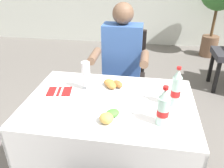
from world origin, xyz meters
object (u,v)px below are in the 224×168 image
object	(u,v)px
plate_far_diner	(114,86)
cola_bottle_primary	(176,89)
seated_diner_far	(121,64)
plate_near_camera	(110,118)
cola_bottle_secondary	(163,108)
main_dining_table	(110,121)
chair_far_diner_seat	(123,74)
beer_glass_left	(86,76)
napkin_cutlery_set	(59,91)

from	to	relation	value
plate_far_diner	cola_bottle_primary	world-z (taller)	cola_bottle_primary
seated_diner_far	plate_near_camera	xyz separation A→B (m)	(0.04, -0.90, 0.03)
seated_diner_far	cola_bottle_secondary	size ratio (longest dim) A/B	5.06
main_dining_table	plate_far_diner	bearing A→B (deg)	90.31
main_dining_table	plate_far_diner	world-z (taller)	plate_far_diner
chair_far_diner_seat	seated_diner_far	distance (m)	0.19
main_dining_table	cola_bottle_primary	bearing A→B (deg)	2.78
main_dining_table	plate_near_camera	xyz separation A→B (m)	(0.04, -0.22, 0.19)
beer_glass_left	chair_far_diner_seat	bearing A→B (deg)	73.17
seated_diner_far	napkin_cutlery_set	distance (m)	0.72
cola_bottle_primary	cola_bottle_secondary	distance (m)	0.23
cola_bottle_secondary	napkin_cutlery_set	size ratio (longest dim) A/B	1.27
plate_far_diner	beer_glass_left	world-z (taller)	beer_glass_left
cola_bottle_primary	main_dining_table	bearing A→B (deg)	-177.22
seated_diner_far	napkin_cutlery_set	bearing A→B (deg)	-121.53
cola_bottle_primary	cola_bottle_secondary	bearing A→B (deg)	-111.87
beer_glass_left	cola_bottle_primary	distance (m)	0.64
main_dining_table	seated_diner_far	size ratio (longest dim) A/B	0.91
beer_glass_left	napkin_cutlery_set	bearing A→B (deg)	-158.37
main_dining_table	beer_glass_left	world-z (taller)	beer_glass_left
beer_glass_left	cola_bottle_secondary	size ratio (longest dim) A/B	0.87
main_dining_table	cola_bottle_primary	xyz separation A→B (m)	(0.43, 0.02, 0.29)
main_dining_table	cola_bottle_primary	distance (m)	0.52
seated_diner_far	napkin_cutlery_set	xyz separation A→B (m)	(-0.38, -0.62, 0.02)
cola_bottle_secondary	chair_far_diner_seat	bearing A→B (deg)	109.12
beer_glass_left	napkin_cutlery_set	size ratio (longest dim) A/B	1.10
seated_diner_far	cola_bottle_primary	world-z (taller)	seated_diner_far
chair_far_diner_seat	napkin_cutlery_set	bearing A→B (deg)	-117.88
beer_glass_left	cola_bottle_secondary	xyz separation A→B (m)	(0.54, -0.33, -0.00)
napkin_cutlery_set	cola_bottle_secondary	bearing A→B (deg)	-19.73
chair_far_diner_seat	cola_bottle_primary	bearing A→B (deg)	-61.02
beer_glass_left	main_dining_table	bearing A→B (deg)	-35.63
chair_far_diner_seat	plate_far_diner	world-z (taller)	chair_far_diner_seat
seated_diner_far	cola_bottle_primary	xyz separation A→B (m)	(0.43, -0.66, 0.13)
seated_diner_far	plate_near_camera	bearing A→B (deg)	-87.21
seated_diner_far	beer_glass_left	bearing A→B (deg)	-109.45
main_dining_table	cola_bottle_secondary	world-z (taller)	cola_bottle_secondary
plate_near_camera	plate_far_diner	world-z (taller)	plate_near_camera
seated_diner_far	cola_bottle_secondary	distance (m)	0.95
chair_far_diner_seat	cola_bottle_secondary	world-z (taller)	cola_bottle_secondary
chair_far_diner_seat	seated_diner_far	size ratio (longest dim) A/B	0.77
main_dining_table	chair_far_diner_seat	xyz separation A→B (m)	(0.00, 0.79, 0.00)
beer_glass_left	cola_bottle_primary	size ratio (longest dim) A/B	0.78
beer_glass_left	cola_bottle_primary	world-z (taller)	cola_bottle_primary
napkin_cutlery_set	beer_glass_left	bearing A→B (deg)	21.63
cola_bottle_primary	cola_bottle_secondary	size ratio (longest dim) A/B	1.11
cola_bottle_primary	napkin_cutlery_set	xyz separation A→B (m)	(-0.81, 0.05, -0.12)
plate_near_camera	napkin_cutlery_set	distance (m)	0.51
cola_bottle_primary	cola_bottle_secondary	world-z (taller)	cola_bottle_primary
plate_near_camera	plate_far_diner	bearing A→B (deg)	95.66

